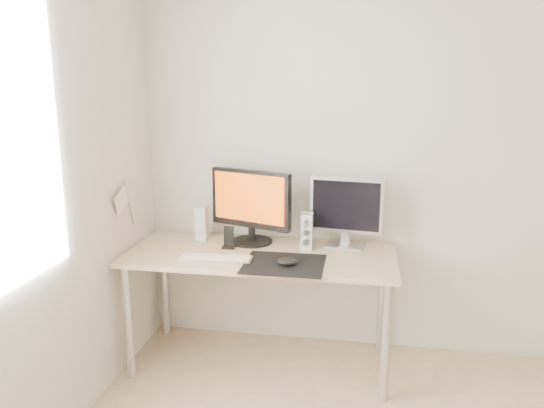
{
  "coord_description": "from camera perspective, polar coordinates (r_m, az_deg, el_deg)",
  "views": [
    {
      "loc": [
        -0.35,
        -1.6,
        1.74
      ],
      "look_at": [
        -0.88,
        1.46,
        1.01
      ],
      "focal_mm": 35.0,
      "sensor_mm": 36.0,
      "label": 1
    }
  ],
  "objects": [
    {
      "name": "mousepad",
      "position": [
        2.99,
        1.3,
        -6.46
      ],
      "size": [
        0.45,
        0.4,
        0.0
      ],
      "primitive_type": "cube",
      "color": "black",
      "rests_on": "desk"
    },
    {
      "name": "phone_dock",
      "position": [
        3.27,
        -4.65,
        -4.05
      ],
      "size": [
        0.08,
        0.07,
        0.14
      ],
      "color": "black",
      "rests_on": "desk"
    },
    {
      "name": "desk",
      "position": [
        3.22,
        -1.19,
        -6.5
      ],
      "size": [
        1.6,
        0.7,
        0.73
      ],
      "color": "#D1B587",
      "rests_on": "ground"
    },
    {
      "name": "keyboard",
      "position": [
        3.08,
        -6.08,
        -5.79
      ],
      "size": [
        0.42,
        0.13,
        0.02
      ],
      "color": "#ABABAD",
      "rests_on": "desk"
    },
    {
      "name": "main_monitor",
      "position": [
        3.3,
        -2.3,
        0.01
      ],
      "size": [
        0.53,
        0.33,
        0.47
      ],
      "color": "black",
      "rests_on": "desk"
    },
    {
      "name": "pennant",
      "position": [
        3.22,
        -15.63,
        0.35
      ],
      "size": [
        0.01,
        0.23,
        0.29
      ],
      "color": "#A57F54",
      "rests_on": "wall_left"
    },
    {
      "name": "mouse",
      "position": [
        2.95,
        1.6,
        -6.25
      ],
      "size": [
        0.12,
        0.07,
        0.04
      ],
      "primitive_type": "ellipsoid",
      "color": "black",
      "rests_on": "mousepad"
    },
    {
      "name": "wall_back",
      "position": [
        3.4,
        15.62,
        4.47
      ],
      "size": [
        3.5,
        0.0,
        3.5
      ],
      "primitive_type": "plane",
      "rotation": [
        1.57,
        0.0,
        0.0
      ],
      "color": "silver",
      "rests_on": "ground"
    },
    {
      "name": "speaker_right",
      "position": [
        3.24,
        3.78,
        -2.9
      ],
      "size": [
        0.07,
        0.09,
        0.22
      ],
      "color": "silver",
      "rests_on": "desk"
    },
    {
      "name": "speaker_left",
      "position": [
        3.44,
        -7.57,
        -2.05
      ],
      "size": [
        0.07,
        0.09,
        0.22
      ],
      "color": "silver",
      "rests_on": "desk"
    },
    {
      "name": "second_monitor",
      "position": [
        3.26,
        7.99,
        -0.52
      ],
      "size": [
        0.45,
        0.19,
        0.43
      ],
      "color": "silver",
      "rests_on": "desk"
    }
  ]
}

